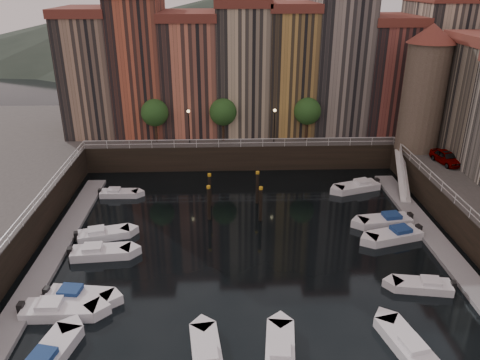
{
  "coord_description": "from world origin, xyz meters",
  "views": [
    {
      "loc": [
        -2.09,
        -35.47,
        21.07
      ],
      "look_at": [
        -0.55,
        4.0,
        3.98
      ],
      "focal_mm": 35.0,
      "sensor_mm": 36.0,
      "label": 1
    }
  ],
  "objects_px": {
    "gangway": "(402,173)",
    "boat_left_1": "(78,296)",
    "boat_left_0": "(59,310)",
    "car_a": "(446,158)",
    "mooring_pilings": "(234,197)",
    "corner_tower": "(424,87)",
    "boat_left_2": "(100,252)"
  },
  "relations": [
    {
      "from": "gangway",
      "to": "boat_left_1",
      "type": "height_order",
      "value": "gangway"
    },
    {
      "from": "boat_left_0",
      "to": "car_a",
      "type": "height_order",
      "value": "car_a"
    },
    {
      "from": "mooring_pilings",
      "to": "car_a",
      "type": "height_order",
      "value": "car_a"
    },
    {
      "from": "corner_tower",
      "to": "car_a",
      "type": "height_order",
      "value": "corner_tower"
    },
    {
      "from": "boat_left_2",
      "to": "car_a",
      "type": "height_order",
      "value": "car_a"
    },
    {
      "from": "gangway",
      "to": "car_a",
      "type": "xyz_separation_m",
      "value": [
        4.25,
        -0.38,
        1.78
      ]
    },
    {
      "from": "corner_tower",
      "to": "gangway",
      "type": "distance_m",
      "value": 9.86
    },
    {
      "from": "corner_tower",
      "to": "car_a",
      "type": "bearing_deg",
      "value": -74.49
    },
    {
      "from": "corner_tower",
      "to": "boat_left_0",
      "type": "relative_size",
      "value": 2.61
    },
    {
      "from": "corner_tower",
      "to": "boat_left_1",
      "type": "xyz_separation_m",
      "value": [
        -32.5,
        -22.45,
        -9.81
      ]
    },
    {
      "from": "mooring_pilings",
      "to": "boat_left_2",
      "type": "distance_m",
      "value": 13.64
    },
    {
      "from": "boat_left_0",
      "to": "car_a",
      "type": "xyz_separation_m",
      "value": [
        34.76,
        19.05,
        3.29
      ]
    },
    {
      "from": "boat_left_2",
      "to": "car_a",
      "type": "distance_m",
      "value": 35.86
    },
    {
      "from": "boat_left_1",
      "to": "boat_left_2",
      "type": "bearing_deg",
      "value": 96.18
    },
    {
      "from": "mooring_pilings",
      "to": "boat_left_1",
      "type": "bearing_deg",
      "value": -130.61
    },
    {
      "from": "boat_left_0",
      "to": "gangway",
      "type": "bearing_deg",
      "value": 32.88
    },
    {
      "from": "mooring_pilings",
      "to": "boat_left_0",
      "type": "distance_m",
      "value": 19.32
    },
    {
      "from": "mooring_pilings",
      "to": "boat_left_1",
      "type": "distance_m",
      "value": 17.62
    },
    {
      "from": "gangway",
      "to": "car_a",
      "type": "height_order",
      "value": "car_a"
    },
    {
      "from": "corner_tower",
      "to": "gangway",
      "type": "relative_size",
      "value": 1.66
    },
    {
      "from": "boat_left_1",
      "to": "boat_left_2",
      "type": "distance_m",
      "value": 5.78
    },
    {
      "from": "corner_tower",
      "to": "car_a",
      "type": "relative_size",
      "value": 3.38
    },
    {
      "from": "mooring_pilings",
      "to": "boat_left_1",
      "type": "relative_size",
      "value": 1.03
    },
    {
      "from": "corner_tower",
      "to": "mooring_pilings",
      "type": "relative_size",
      "value": 2.66
    },
    {
      "from": "boat_left_1",
      "to": "car_a",
      "type": "bearing_deg",
      "value": 35.22
    },
    {
      "from": "gangway",
      "to": "boat_left_2",
      "type": "relative_size",
      "value": 1.63
    },
    {
      "from": "mooring_pilings",
      "to": "corner_tower",
      "type": "bearing_deg",
      "value": 23.39
    },
    {
      "from": "boat_left_0",
      "to": "boat_left_1",
      "type": "distance_m",
      "value": 1.73
    },
    {
      "from": "boat_left_0",
      "to": "boat_left_1",
      "type": "xyz_separation_m",
      "value": [
        0.9,
        1.47,
        -0.03
      ]
    },
    {
      "from": "gangway",
      "to": "corner_tower",
      "type": "bearing_deg",
      "value": 57.2
    },
    {
      "from": "gangway",
      "to": "boat_left_0",
      "type": "xyz_separation_m",
      "value": [
        -30.5,
        -19.43,
        -1.51
      ]
    },
    {
      "from": "car_a",
      "to": "boat_left_0",
      "type": "bearing_deg",
      "value": -161.87
    }
  ]
}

